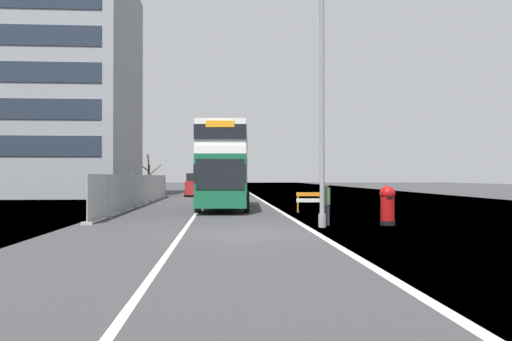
{
  "coord_description": "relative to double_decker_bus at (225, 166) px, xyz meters",
  "views": [
    {
      "loc": [
        -0.81,
        -16.87,
        1.91
      ],
      "look_at": [
        0.85,
        8.11,
        2.2
      ],
      "focal_mm": 35.56,
      "sensor_mm": 36.0,
      "label": 1
    }
  ],
  "objects": [
    {
      "name": "double_decker_bus",
      "position": [
        0.0,
        0.0,
        0.0
      ],
      "size": [
        3.23,
        10.67,
        4.76
      ],
      "color": "#145638",
      "rests_on": "ground"
    },
    {
      "name": "ground",
      "position": [
        1.21,
        -12.78,
        -2.58
      ],
      "size": [
        140.0,
        280.0,
        0.1
      ],
      "color": "#38383A"
    },
    {
      "name": "bare_tree_far_verge_near",
      "position": [
        -14.36,
        21.12,
        -0.04
      ],
      "size": [
        2.78,
        2.12,
        5.0
      ],
      "color": "#4C3D2D",
      "rests_on": "ground"
    },
    {
      "name": "construction_site_fence",
      "position": [
        -5.46,
        4.06,
        -1.54
      ],
      "size": [
        0.44,
        27.4,
        2.06
      ],
      "color": "#A8AAAD",
      "rests_on": "ground"
    },
    {
      "name": "pedestrian_at_kerb",
      "position": [
        3.87,
        -10.24,
        -1.68
      ],
      "size": [
        0.34,
        0.34,
        1.69
      ],
      "color": "#2D3342",
      "rests_on": "ground"
    },
    {
      "name": "roadworks_barrier",
      "position": [
        4.51,
        -3.37,
        -1.87
      ],
      "size": [
        1.58,
        0.5,
        1.07
      ],
      "color": "orange",
      "rests_on": "ground"
    },
    {
      "name": "lamppost_foreground",
      "position": [
        3.57,
        -11.02,
        2.01
      ],
      "size": [
        0.29,
        0.7,
        9.57
      ],
      "color": "gray",
      "rests_on": "ground"
    },
    {
      "name": "car_oncoming_near",
      "position": [
        -2.74,
        19.34,
        -1.5
      ],
      "size": [
        1.99,
        4.53,
        2.21
      ],
      "color": "maroon",
      "rests_on": "ground"
    },
    {
      "name": "red_pillar_postbox",
      "position": [
        6.28,
        -10.37,
        -1.69
      ],
      "size": [
        0.61,
        0.61,
        1.54
      ],
      "color": "black",
      "rests_on": "ground"
    },
    {
      "name": "car_receding_far",
      "position": [
        -3.45,
        33.78,
        -1.52
      ],
      "size": [
        2.09,
        3.88,
        2.14
      ],
      "color": "slate",
      "rests_on": "ground"
    },
    {
      "name": "car_receding_mid",
      "position": [
        0.84,
        26.51,
        -1.46
      ],
      "size": [
        2.07,
        4.02,
        2.28
      ],
      "color": "maroon",
      "rests_on": "ground"
    },
    {
      "name": "bare_tree_far_verge_mid",
      "position": [
        -9.88,
        37.98,
        -0.26
      ],
      "size": [
        2.63,
        3.17,
        4.83
      ],
      "color": "#4C3D2D",
      "rests_on": "ground"
    }
  ]
}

